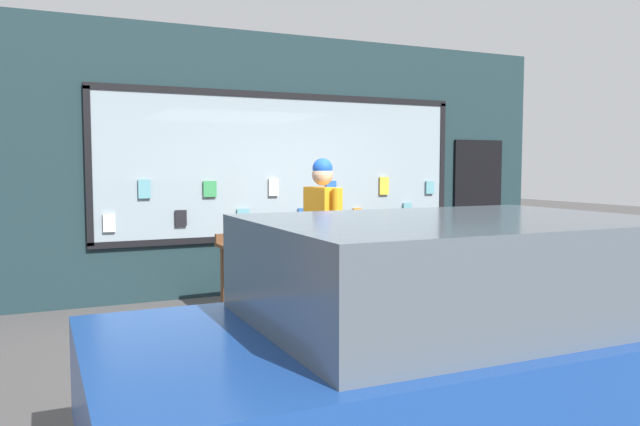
# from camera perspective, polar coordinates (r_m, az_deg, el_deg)

# --- Properties ---
(ground_plane) EXTENTS (40.00, 40.00, 0.00)m
(ground_plane) POSITION_cam_1_polar(r_m,az_deg,el_deg) (6.56, 3.76, -10.69)
(ground_plane) COLOR #474444
(shopfront_facade) EXTENTS (8.45, 0.29, 3.45)m
(shopfront_facade) POSITION_cam_1_polar(r_m,az_deg,el_deg) (8.53, -3.65, 4.44)
(shopfront_facade) COLOR #192D33
(shopfront_facade) RESTS_ON ground_plane
(display_table_main) EXTENTS (2.32, 0.65, 0.92)m
(display_table_main) POSITION_cam_1_polar(r_m,az_deg,el_deg) (7.38, -0.34, -3.20)
(display_table_main) COLOR brown
(display_table_main) RESTS_ON ground_plane
(person_browsing) EXTENTS (0.26, 0.69, 1.78)m
(person_browsing) POSITION_cam_1_polar(r_m,az_deg,el_deg) (6.82, 0.23, -1.06)
(person_browsing) COLOR black
(person_browsing) RESTS_ON ground_plane
(small_dog) EXTENTS (0.37, 0.46, 0.38)m
(small_dog) POSITION_cam_1_polar(r_m,az_deg,el_deg) (6.92, 3.73, -7.69)
(small_dog) COLOR #99724C
(small_dog) RESTS_ON ground_plane
(sandwich_board_sign) EXTENTS (0.64, 0.86, 0.99)m
(sandwich_board_sign) POSITION_cam_1_polar(r_m,az_deg,el_deg) (8.44, 10.08, -3.85)
(sandwich_board_sign) COLOR black
(sandwich_board_sign) RESTS_ON ground_plane
(parked_car) EXTENTS (3.98, 2.00, 1.41)m
(parked_car) POSITION_cam_1_polar(r_m,az_deg,el_deg) (3.68, 12.08, -10.88)
(parked_car) COLOR navy
(parked_car) RESTS_ON ground_plane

